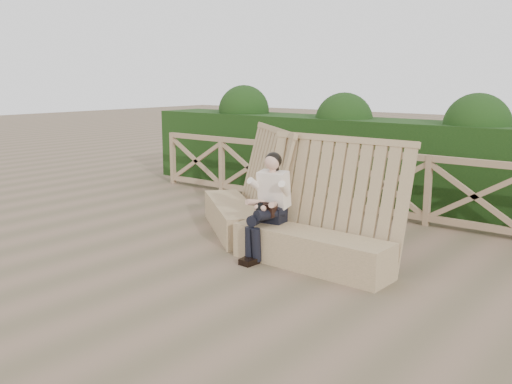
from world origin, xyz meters
The scene contains 5 objects.
ground centered at (0.00, 0.00, 0.00)m, with size 60.00×60.00×0.00m, color brown.
bench centered at (-0.44, 1.10, 0.39)m, with size 3.79×1.91×1.57m.
woman centered at (-0.23, 0.74, 0.72)m, with size 0.41×0.82×1.33m.
guardrail centered at (0.00, 3.50, 0.55)m, with size 10.10×0.09×1.10m.
hedge centered at (0.00, 4.70, 0.75)m, with size 12.00×1.20×1.50m, color black.
Camera 1 is at (4.09, -4.82, 2.26)m, focal length 40.00 mm.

